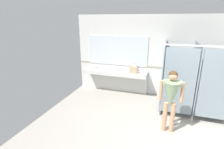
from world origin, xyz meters
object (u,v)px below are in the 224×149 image
object	(u,v)px
person_standing	(171,95)
paper_cup	(96,68)
soap_dispenser	(137,69)
handbag	(133,69)

from	to	relation	value
person_standing	paper_cup	distance (m)	3.25
person_standing	soap_dispenser	xyz separation A→B (m)	(-1.16, 2.01, -0.02)
handbag	soap_dispenser	bearing A→B (deg)	73.67
soap_dispenser	paper_cup	bearing A→B (deg)	-172.10
paper_cup	handbag	bearing A→B (deg)	-3.21
person_standing	handbag	xyz separation A→B (m)	(-1.25, 1.72, 0.03)
person_standing	handbag	distance (m)	2.12
person_standing	handbag	bearing A→B (deg)	125.99
person_standing	paper_cup	size ratio (longest dim) A/B	17.03
soap_dispenser	handbag	bearing A→B (deg)	-106.33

